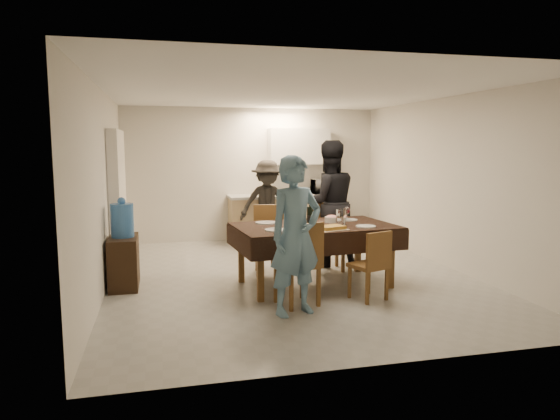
# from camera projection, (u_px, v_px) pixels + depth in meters

# --- Properties ---
(floor) EXTENTS (5.00, 6.00, 0.02)m
(floor) POSITION_uv_depth(u_px,v_px,m) (291.00, 276.00, 7.15)
(floor) COLOR #9E9E9A
(floor) RESTS_ON ground
(ceiling) EXTENTS (5.00, 6.00, 0.02)m
(ceiling) POSITION_uv_depth(u_px,v_px,m) (291.00, 92.00, 6.82)
(ceiling) COLOR white
(ceiling) RESTS_ON wall_back
(wall_back) EXTENTS (5.00, 0.02, 2.60)m
(wall_back) POSITION_uv_depth(u_px,v_px,m) (253.00, 174.00, 9.88)
(wall_back) COLOR beige
(wall_back) RESTS_ON floor
(wall_front) EXTENTS (5.00, 0.02, 2.60)m
(wall_front) POSITION_uv_depth(u_px,v_px,m) (384.00, 215.00, 4.10)
(wall_front) COLOR beige
(wall_front) RESTS_ON floor
(wall_left) EXTENTS (0.02, 6.00, 2.60)m
(wall_left) POSITION_uv_depth(u_px,v_px,m) (103.00, 190.00, 6.41)
(wall_left) COLOR beige
(wall_left) RESTS_ON floor
(wall_right) EXTENTS (0.02, 6.00, 2.60)m
(wall_right) POSITION_uv_depth(u_px,v_px,m) (450.00, 183.00, 7.57)
(wall_right) COLOR beige
(wall_right) RESTS_ON floor
(stub_partition) EXTENTS (0.15, 1.40, 2.10)m
(stub_partition) POSITION_uv_depth(u_px,v_px,m) (118.00, 199.00, 7.62)
(stub_partition) COLOR silver
(stub_partition) RESTS_ON floor
(kitchen_base_cabinet) EXTENTS (2.20, 0.60, 0.86)m
(kitchen_base_cabinet) POSITION_uv_depth(u_px,v_px,m) (286.00, 219.00, 9.82)
(kitchen_base_cabinet) COLOR tan
(kitchen_base_cabinet) RESTS_ON floor
(kitchen_worktop) EXTENTS (2.24, 0.64, 0.05)m
(kitchen_worktop) POSITION_uv_depth(u_px,v_px,m) (286.00, 196.00, 9.77)
(kitchen_worktop) COLOR #A5A4A0
(kitchen_worktop) RESTS_ON kitchen_base_cabinet
(upper_cabinet) EXTENTS (1.20, 0.34, 0.70)m
(upper_cabinet) POSITION_uv_depth(u_px,v_px,m) (299.00, 146.00, 9.85)
(upper_cabinet) COLOR silver
(upper_cabinet) RESTS_ON wall_back
(dining_table) EXTENTS (2.20, 1.42, 0.82)m
(dining_table) POSITION_uv_depth(u_px,v_px,m) (315.00, 228.00, 6.63)
(dining_table) COLOR black
(dining_table) RESTS_ON floor
(chair_near_left) EXTENTS (0.56, 0.57, 0.54)m
(chair_near_left) POSITION_uv_depth(u_px,v_px,m) (299.00, 256.00, 5.73)
(chair_near_left) COLOR brown
(chair_near_left) RESTS_ON floor
(chair_near_right) EXTENTS (0.50, 0.51, 0.46)m
(chair_near_right) POSITION_uv_depth(u_px,v_px,m) (371.00, 259.00, 5.96)
(chair_near_right) COLOR brown
(chair_near_right) RESTS_ON floor
(chair_far_left) EXTENTS (0.51, 0.51, 0.54)m
(chair_far_left) POSITION_uv_depth(u_px,v_px,m) (271.00, 234.00, 7.18)
(chair_far_left) COLOR brown
(chair_far_left) RESTS_ON floor
(chair_far_right) EXTENTS (0.50, 0.50, 0.54)m
(chair_far_right) POSITION_uv_depth(u_px,v_px,m) (330.00, 231.00, 7.38)
(chair_far_right) COLOR brown
(chair_far_right) RESTS_ON floor
(console) EXTENTS (0.36, 0.73, 0.68)m
(console) POSITION_uv_depth(u_px,v_px,m) (124.00, 262.00, 6.58)
(console) COLOR black
(console) RESTS_ON floor
(water_jug) EXTENTS (0.29, 0.29, 0.44)m
(water_jug) POSITION_uv_depth(u_px,v_px,m) (122.00, 220.00, 6.51)
(water_jug) COLOR #3E7CCF
(water_jug) RESTS_ON console
(wine_bottle) EXTENTS (0.08, 0.08, 0.34)m
(wine_bottle) POSITION_uv_depth(u_px,v_px,m) (310.00, 212.00, 6.64)
(wine_bottle) COLOR black
(wine_bottle) RESTS_ON dining_table
(water_pitcher) EXTENTS (0.13, 0.13, 0.21)m
(water_pitcher) POSITION_uv_depth(u_px,v_px,m) (341.00, 217.00, 6.64)
(water_pitcher) COLOR white
(water_pitcher) RESTS_ON dining_table
(savoury_tart) EXTENTS (0.43, 0.37, 0.05)m
(savoury_tart) POSITION_uv_depth(u_px,v_px,m) (331.00, 228.00, 6.27)
(savoury_tart) COLOR gold
(savoury_tart) RESTS_ON dining_table
(salad_bowl) EXTENTS (0.19, 0.19, 0.07)m
(salad_bowl) POSITION_uv_depth(u_px,v_px,m) (332.00, 220.00, 6.86)
(salad_bowl) COLOR silver
(salad_bowl) RESTS_ON dining_table
(mushroom_dish) EXTENTS (0.18, 0.18, 0.03)m
(mushroom_dish) POSITION_uv_depth(u_px,v_px,m) (305.00, 221.00, 6.88)
(mushroom_dish) COLOR silver
(mushroom_dish) RESTS_ON dining_table
(wine_glass_a) EXTENTS (0.09, 0.09, 0.20)m
(wine_glass_a) POSITION_uv_depth(u_px,v_px,m) (279.00, 222.00, 6.24)
(wine_glass_a) COLOR white
(wine_glass_a) RESTS_ON dining_table
(wine_glass_b) EXTENTS (0.09, 0.09, 0.20)m
(wine_glass_b) POSITION_uv_depth(u_px,v_px,m) (347.00, 214.00, 6.98)
(wine_glass_b) COLOR white
(wine_glass_b) RESTS_ON dining_table
(wine_glass_c) EXTENTS (0.09, 0.09, 0.21)m
(wine_glass_c) POSITION_uv_depth(u_px,v_px,m) (294.00, 215.00, 6.85)
(wine_glass_c) COLOR white
(wine_glass_c) RESTS_ON dining_table
(plate_near_left) EXTENTS (0.28, 0.28, 0.02)m
(plate_near_left) POSITION_uv_depth(u_px,v_px,m) (276.00, 230.00, 6.19)
(plate_near_left) COLOR silver
(plate_near_left) RESTS_ON dining_table
(plate_near_right) EXTENTS (0.26, 0.26, 0.01)m
(plate_near_right) POSITION_uv_depth(u_px,v_px,m) (366.00, 226.00, 6.47)
(plate_near_right) COLOR silver
(plate_near_right) RESTS_ON dining_table
(plate_far_left) EXTENTS (0.29, 0.29, 0.02)m
(plate_far_left) POSITION_uv_depth(u_px,v_px,m) (266.00, 223.00, 6.77)
(plate_far_left) COLOR silver
(plate_far_left) RESTS_ON dining_table
(plate_far_right) EXTENTS (0.24, 0.24, 0.01)m
(plate_far_right) POSITION_uv_depth(u_px,v_px,m) (349.00, 220.00, 7.05)
(plate_far_right) COLOR silver
(plate_far_right) RESTS_ON dining_table
(microwave) EXTENTS (0.52, 0.35, 0.29)m
(microwave) POSITION_uv_depth(u_px,v_px,m) (326.00, 187.00, 9.93)
(microwave) COLOR silver
(microwave) RESTS_ON kitchen_worktop
(person_near) EXTENTS (0.74, 0.60, 1.76)m
(person_near) POSITION_uv_depth(u_px,v_px,m) (296.00, 236.00, 5.47)
(person_near) COLOR #5B829E
(person_near) RESTS_ON floor
(person_far) EXTENTS (0.95, 0.74, 1.95)m
(person_far) POSITION_uv_depth(u_px,v_px,m) (328.00, 203.00, 7.74)
(person_far) COLOR black
(person_far) RESTS_ON floor
(person_kitchen) EXTENTS (1.03, 0.59, 1.60)m
(person_kitchen) POSITION_uv_depth(u_px,v_px,m) (267.00, 203.00, 9.24)
(person_kitchen) COLOR black
(person_kitchen) RESTS_ON floor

